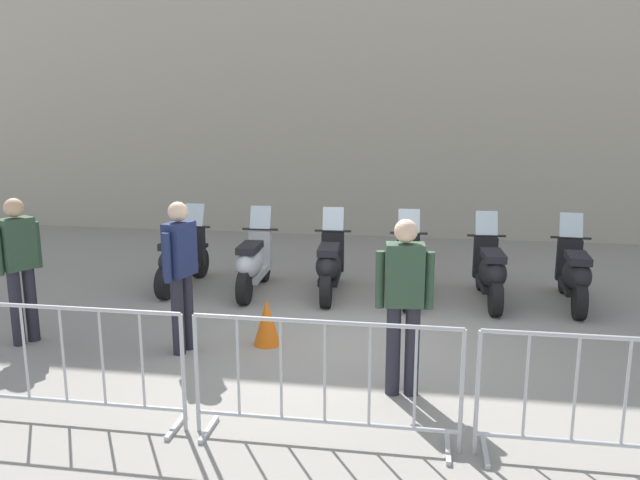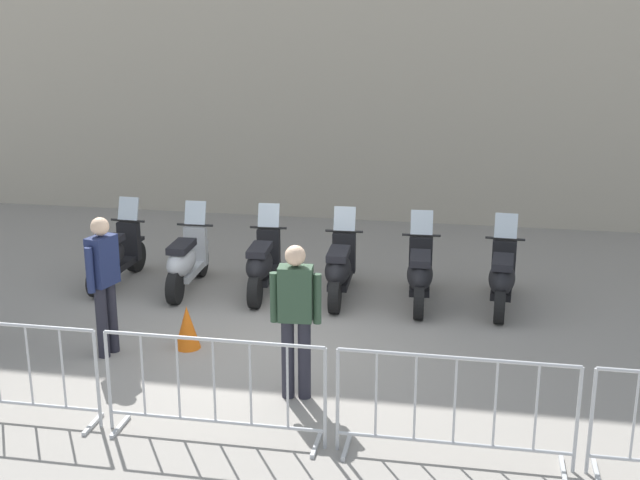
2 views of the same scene
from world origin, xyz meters
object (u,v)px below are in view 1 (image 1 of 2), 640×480
Objects in this scene: motorcycle_3 at (408,269)px; motorcycle_5 at (574,275)px; motorcycle_2 at (330,266)px; officer_by_barriers at (181,268)px; officer_mid_plaza at (19,262)px; motorcycle_1 at (253,264)px; motorcycle_4 at (490,272)px; motorcycle_0 at (181,260)px; barrier_segment_3 at (625,404)px; barrier_segment_2 at (325,383)px; traffic_cone at (267,322)px; officer_near_row_end at (404,297)px; barrier_segment_1 at (64,364)px.

motorcycle_5 is at bearing -7.40° from motorcycle_3.
officer_by_barriers reaches higher than motorcycle_2.
motorcycle_1 is at bearing 40.31° from officer_mid_plaza.
motorcycle_0 is at bearing 171.77° from motorcycle_4.
motorcycle_0 reaches higher than barrier_segment_3.
motorcycle_4 is at bearing 59.19° from barrier_segment_2.
motorcycle_2 is 3.43m from motorcycle_5.
motorcycle_4 is 4.47m from barrier_segment_2.
barrier_segment_2 is 4.02× the size of traffic_cone.
motorcycle_1 is 5.73m from barrier_segment_3.
motorcycle_5 is at bearing -7.85° from motorcycle_0.
motorcycle_2 is at bearing 69.77° from traffic_cone.
barrier_segment_2 is at bearing -90.29° from motorcycle_2.
motorcycle_1 reaches higher than barrier_segment_3.
barrier_segment_3 is 1.28× the size of officer_by_barriers.
officer_near_row_end is at bearing 51.06° from barrier_segment_2.
officer_near_row_end is 1.00× the size of officer_mid_plaza.
motorcycle_5 reaches higher than barrier_segment_2.
motorcycle_1 is 1.00× the size of motorcycle_3.
motorcycle_4 is 1.00× the size of officer_mid_plaza.
traffic_cone is (0.42, -2.08, -0.18)m from motorcycle_1.
motorcycle_5 is at bearing -7.56° from motorcycle_2.
motorcycle_1 and motorcycle_4 have the same top height.
motorcycle_5 is at bearing -7.03° from motorcycle_1.
motorcycle_3 is 5.04m from barrier_segment_1.
motorcycle_5 is at bearing 12.22° from officer_mid_plaza.
motorcycle_2 is 2.11m from traffic_cone.
officer_mid_plaza reaches higher than motorcycle_3.
officer_mid_plaza reaches higher than motorcycle_0.
motorcycle_1 is at bearing 101.34° from traffic_cone.
barrier_segment_3 is (4.55, -4.82, 0.07)m from motorcycle_0.
officer_mid_plaza reaches higher than motorcycle_4.
officer_by_barriers reaches higher than motorcycle_0.
motorcycle_2 is 2.29m from motorcycle_4.
barrier_segment_1 is (-3.45, -3.68, 0.07)m from motorcycle_3.
motorcycle_3 and motorcycle_5 have the same top height.
barrier_segment_1 and barrier_segment_3 have the same top height.
motorcycle_5 reaches higher than traffic_cone.
motorcycle_0 is at bearing 89.42° from barrier_segment_1.
motorcycle_1 is 0.78× the size of barrier_segment_2.
motorcycle_4 is 3.35m from officer_near_row_end.
barrier_segment_2 is 1.28× the size of officer_mid_plaza.
motorcycle_2 is 3.14× the size of traffic_cone.
motorcycle_2 is at bearing 116.86° from barrier_segment_3.
motorcycle_5 is at bearing 20.23° from traffic_cone.
traffic_cone is at bearing -151.21° from motorcycle_4.
motorcycle_2 is 4.48m from barrier_segment_1.
motorcycle_3 is at bearing 46.82° from barrier_segment_1.
barrier_segment_2 is at bearing -50.27° from officer_by_barriers.
motorcycle_5 is 0.99× the size of officer_by_barriers.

